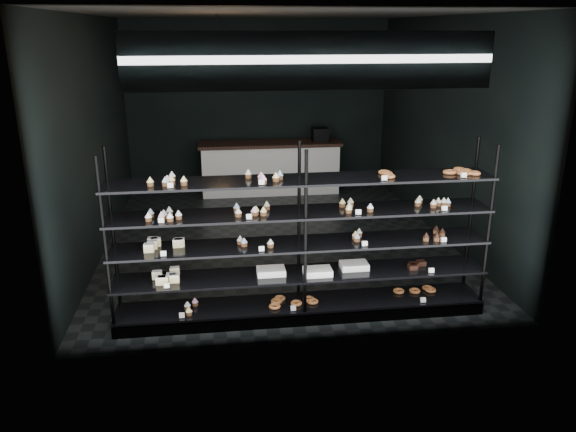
{
  "coord_description": "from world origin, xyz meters",
  "views": [
    {
      "loc": [
        -0.89,
        -7.93,
        3.02
      ],
      "look_at": [
        -0.08,
        -1.9,
        0.98
      ],
      "focal_mm": 35.0,
      "sensor_mm": 36.0,
      "label": 1
    }
  ],
  "objects": [
    {
      "name": "room",
      "position": [
        0.0,
        0.0,
        1.6
      ],
      "size": [
        5.01,
        6.01,
        3.2
      ],
      "color": "black",
      "rests_on": "ground"
    },
    {
      "name": "signage",
      "position": [
        0.0,
        -2.93,
        2.75
      ],
      "size": [
        3.3,
        0.05,
        0.5
      ],
      "color": "#0C0F3D",
      "rests_on": "room"
    },
    {
      "name": "display_shelf",
      "position": [
        -0.03,
        -2.45,
        0.63
      ],
      "size": [
        4.0,
        0.5,
        1.91
      ],
      "color": "black",
      "rests_on": "room"
    },
    {
      "name": "pendant_lamp",
      "position": [
        -0.79,
        -0.84,
        2.45
      ],
      "size": [
        0.31,
        0.31,
        0.89
      ],
      "color": "black",
      "rests_on": "room"
    },
    {
      "name": "service_counter",
      "position": [
        0.18,
        2.5,
        0.5
      ],
      "size": [
        2.68,
        0.65,
        1.23
      ],
      "color": "silver",
      "rests_on": "room"
    }
  ]
}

